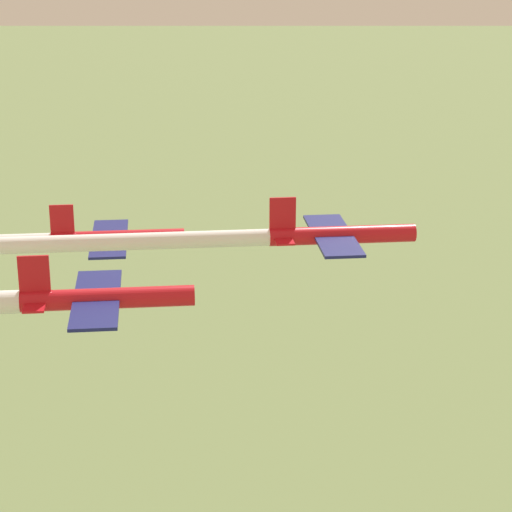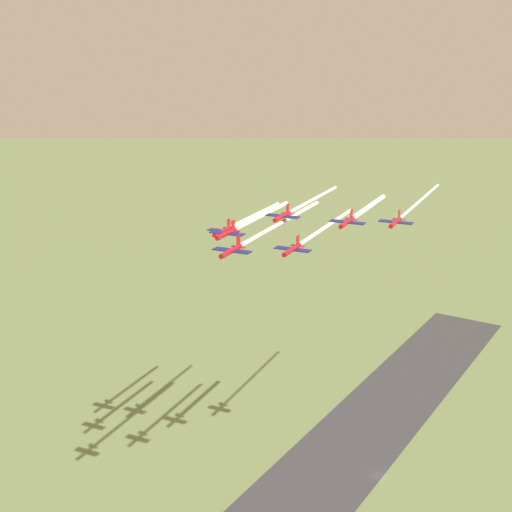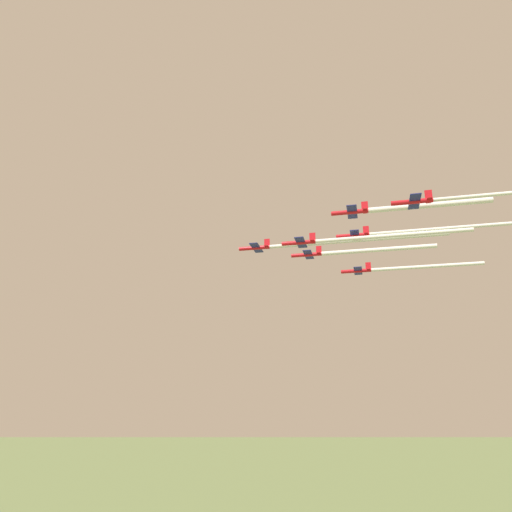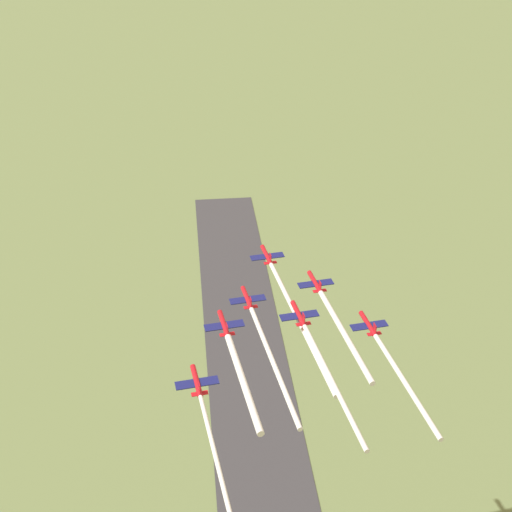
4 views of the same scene
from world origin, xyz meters
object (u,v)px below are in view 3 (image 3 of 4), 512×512
jet_3 (351,212)px  jet_4 (354,235)px  jet_0 (256,248)px  jet_2 (308,255)px  jet_1 (300,242)px  jet_5 (357,271)px  jet_6 (413,201)px

jet_3 → jet_4: bearing=-0.0°
jet_0 → jet_3: jet_3 is taller
jet_2 → jet_4: jet_4 is taller
jet_1 → jet_5: (18.53, 22.11, -1.69)m
jet_0 → jet_6: 49.51m
jet_4 → jet_1: bearing=120.5°
jet_2 → jet_3: size_ratio=1.00×
jet_1 → jet_3: jet_3 is taller
jet_2 → jet_5: 16.89m
jet_1 → jet_2: 16.84m
jet_1 → jet_5: jet_1 is taller
jet_0 → jet_2: size_ratio=1.00×
jet_2 → jet_1: bearing=180.0°
jet_1 → jet_4: (15.50, 5.65, 3.91)m
jet_2 → jet_6: (21.92, -38.06, -0.14)m
jet_3 → jet_5: jet_3 is taller
jet_0 → jet_1: (12.47, -10.80, -2.40)m
jet_1 → jet_0: bearing=59.5°
jet_1 → jet_2: (3.03, 16.46, 1.93)m
jet_0 → jet_4: size_ratio=1.00×
jet_0 → jet_6: size_ratio=1.00×
jet_3 → jet_5: bearing=-0.0°
jet_4 → jet_5: 17.65m
jet_2 → jet_5: size_ratio=1.00×
jet_3 → jet_4: jet_3 is taller
jet_4 → jet_6: (9.44, -27.26, -2.11)m
jet_4 → jet_5: bearing=0.0°
jet_0 → jet_3: 33.04m
jet_3 → jet_5: size_ratio=1.00×
jet_1 → jet_4: 16.96m
jet_0 → jet_2: bearing=-59.5°
jet_0 → jet_2: jet_0 is taller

